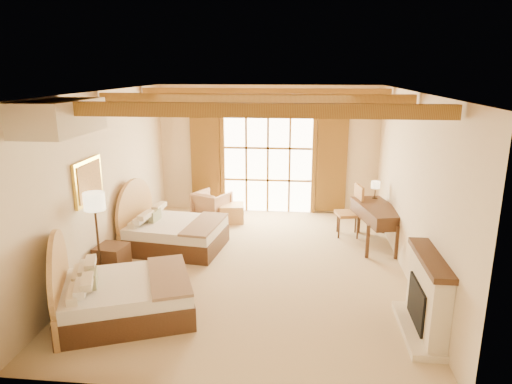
# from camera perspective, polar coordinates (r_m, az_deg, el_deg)

# --- Properties ---
(floor) EXTENTS (7.00, 7.00, 0.00)m
(floor) POSITION_cam_1_polar(r_m,az_deg,el_deg) (8.67, -0.33, -9.19)
(floor) COLOR tan
(floor) RESTS_ON ground
(wall_back) EXTENTS (5.50, 0.00, 5.50)m
(wall_back) POSITION_cam_1_polar(r_m,az_deg,el_deg) (11.56, 1.52, 5.30)
(wall_back) COLOR beige
(wall_back) RESTS_ON ground
(wall_left) EXTENTS (0.00, 7.00, 7.00)m
(wall_left) POSITION_cam_1_polar(r_m,az_deg,el_deg) (8.87, -18.32, 1.50)
(wall_left) COLOR beige
(wall_left) RESTS_ON ground
(wall_right) EXTENTS (0.00, 7.00, 7.00)m
(wall_right) POSITION_cam_1_polar(r_m,az_deg,el_deg) (8.32, 18.84, 0.59)
(wall_right) COLOR beige
(wall_right) RESTS_ON ground
(ceiling) EXTENTS (7.00, 7.00, 0.00)m
(ceiling) POSITION_cam_1_polar(r_m,az_deg,el_deg) (7.91, -0.37, 12.43)
(ceiling) COLOR #B46B31
(ceiling) RESTS_ON ground
(ceiling_beams) EXTENTS (5.39, 4.60, 0.18)m
(ceiling_beams) POSITION_cam_1_polar(r_m,az_deg,el_deg) (7.92, -0.36, 11.56)
(ceiling_beams) COLOR olive
(ceiling_beams) RESTS_ON ceiling
(french_doors) EXTENTS (3.95, 0.08, 2.60)m
(french_doors) POSITION_cam_1_polar(r_m,az_deg,el_deg) (11.57, 1.49, 3.54)
(french_doors) COLOR white
(french_doors) RESTS_ON ground
(fireplace) EXTENTS (0.46, 1.40, 1.16)m
(fireplace) POSITION_cam_1_polar(r_m,az_deg,el_deg) (6.84, 20.45, -12.51)
(fireplace) COLOR beige
(fireplace) RESTS_ON ground
(painting) EXTENTS (0.06, 0.95, 0.75)m
(painting) POSITION_cam_1_polar(r_m,az_deg,el_deg) (8.15, -20.20, 1.27)
(painting) COLOR yellow
(painting) RESTS_ON wall_left
(canopy_valance) EXTENTS (0.70, 1.40, 0.45)m
(canopy_valance) POSITION_cam_1_polar(r_m,az_deg,el_deg) (6.73, -23.38, 8.60)
(canopy_valance) COLOR beige
(canopy_valance) RESTS_ON ceiling
(bed_near) EXTENTS (2.36, 2.00, 1.24)m
(bed_near) POSITION_cam_1_polar(r_m,az_deg,el_deg) (7.20, -17.01, -11.95)
(bed_near) COLOR #482C1B
(bed_near) RESTS_ON floor
(bed_far) EXTENTS (2.05, 1.65, 1.24)m
(bed_far) POSITION_cam_1_polar(r_m,az_deg,el_deg) (9.52, -10.84, -4.79)
(bed_far) COLOR #482C1B
(bed_far) RESTS_ON floor
(nightstand) EXTENTS (0.55, 0.55, 0.59)m
(nightstand) POSITION_cam_1_polar(r_m,az_deg,el_deg) (8.51, -17.52, -8.27)
(nightstand) COLOR #482C1B
(nightstand) RESTS_ON floor
(floor_lamp) EXTENTS (0.35, 0.35, 1.63)m
(floor_lamp) POSITION_cam_1_polar(r_m,az_deg,el_deg) (7.91, -19.51, -1.80)
(floor_lamp) COLOR #332215
(floor_lamp) RESTS_ON floor
(armchair) EXTENTS (1.01, 1.02, 0.70)m
(armchair) POSITION_cam_1_polar(r_m,az_deg,el_deg) (11.19, -5.54, -1.67)
(armchair) COLOR #A97B58
(armchair) RESTS_ON floor
(ottoman) EXTENTS (0.65, 0.65, 0.42)m
(ottoman) POSITION_cam_1_polar(r_m,az_deg,el_deg) (11.06, -3.04, -2.59)
(ottoman) COLOR tan
(ottoman) RESTS_ON floor
(desk) EXTENTS (1.01, 1.67, 0.84)m
(desk) POSITION_cam_1_polar(r_m,az_deg,el_deg) (9.84, 14.87, -3.89)
(desk) COLOR #482C1B
(desk) RESTS_ON floor
(desk_chair) EXTENTS (0.60, 0.60, 1.14)m
(desk_chair) POSITION_cam_1_polar(r_m,az_deg,el_deg) (10.26, 11.55, -3.47)
(desk_chair) COLOR #9D5C37
(desk_chair) RESTS_ON floor
(desk_lamp) EXTENTS (0.19, 0.19, 0.38)m
(desk_lamp) POSITION_cam_1_polar(r_m,az_deg,el_deg) (10.22, 14.72, 0.80)
(desk_lamp) COLOR #332215
(desk_lamp) RESTS_ON desk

